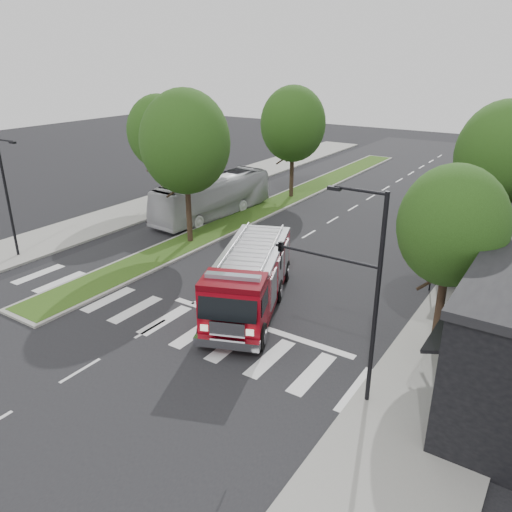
{
  "coord_description": "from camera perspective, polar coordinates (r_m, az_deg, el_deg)",
  "views": [
    {
      "loc": [
        15.35,
        -18.37,
        11.9
      ],
      "look_at": [
        1.57,
        2.66,
        1.8
      ],
      "focal_mm": 35.0,
      "sensor_mm": 36.0,
      "label": 1
    }
  ],
  "objects": [
    {
      "name": "tree_median_near",
      "position": [
        32.8,
        -8.09,
        12.75
      ],
      "size": [
        5.8,
        5.8,
        10.16
      ],
      "color": "black",
      "rests_on": "ground"
    },
    {
      "name": "streetlight_right_far",
      "position": [
        39.4,
        25.64,
        8.91
      ],
      "size": [
        2.11,
        0.2,
        8.0
      ],
      "color": "black",
      "rests_on": "ground"
    },
    {
      "name": "sidewalk_right",
      "position": [
        30.87,
        25.27,
        -2.87
      ],
      "size": [
        5.0,
        80.0,
        0.15
      ],
      "primitive_type": "cube",
      "color": "gray",
      "rests_on": "ground"
    },
    {
      "name": "streetlight_left_near",
      "position": [
        33.94,
        -26.5,
        6.46
      ],
      "size": [
        1.9,
        0.2,
        7.5
      ],
      "color": "black",
      "rests_on": "ground"
    },
    {
      "name": "bus_shelter",
      "position": [
        28.59,
        22.75,
        -0.07
      ],
      "size": [
        3.2,
        1.6,
        2.61
      ],
      "color": "black",
      "rests_on": "ground"
    },
    {
      "name": "tree_right_mid",
      "position": [
        33.04,
        26.51,
        10.21
      ],
      "size": [
        5.6,
        5.6,
        9.72
      ],
      "color": "black",
      "rests_on": "ground"
    },
    {
      "name": "tree_left_mid",
      "position": [
        42.62,
        -11.01,
        13.76
      ],
      "size": [
        5.2,
        5.2,
        9.16
      ],
      "color": "black",
      "rests_on": "ground"
    },
    {
      "name": "tree_right_near",
      "position": [
        21.69,
        21.51,
        3.19
      ],
      "size": [
        4.4,
        4.4,
        8.05
      ],
      "color": "black",
      "rests_on": "ground"
    },
    {
      "name": "median",
      "position": [
        43.8,
        2.73,
        6.2
      ],
      "size": [
        3.0,
        50.0,
        0.15
      ],
      "color": "gray",
      "rests_on": "ground"
    },
    {
      "name": "sidewalk_left",
      "position": [
        42.85,
        -12.76,
        5.32
      ],
      "size": [
        5.0,
        80.0,
        0.15
      ],
      "primitive_type": "cube",
      "color": "gray",
      "rests_on": "ground"
    },
    {
      "name": "fire_engine",
      "position": [
        24.86,
        -0.72,
        -2.66
      ],
      "size": [
        6.1,
        9.83,
        3.28
      ],
      "rotation": [
        0.0,
        0.0,
        0.38
      ],
      "color": "#62050D",
      "rests_on": "ground"
    },
    {
      "name": "city_bus",
      "position": [
        39.81,
        -4.96,
        6.82
      ],
      "size": [
        3.45,
        11.69,
        3.21
      ],
      "primitive_type": "imported",
      "rotation": [
        0.0,
        0.0,
        -0.07
      ],
      "color": "silver",
      "rests_on": "ground"
    },
    {
      "name": "streetlight_right_near",
      "position": [
        17.5,
        11.04,
        -2.96
      ],
      "size": [
        4.08,
        0.22,
        8.0
      ],
      "color": "black",
      "rests_on": "ground"
    },
    {
      "name": "ground",
      "position": [
        26.73,
        -5.97,
        -4.67
      ],
      "size": [
        140.0,
        140.0,
        0.0
      ],
      "primitive_type": "plane",
      "color": "black",
      "rests_on": "ground"
    },
    {
      "name": "tree_median_far",
      "position": [
        44.24,
        4.25,
        14.8
      ],
      "size": [
        5.6,
        5.6,
        9.72
      ],
      "color": "black",
      "rests_on": "ground"
    }
  ]
}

